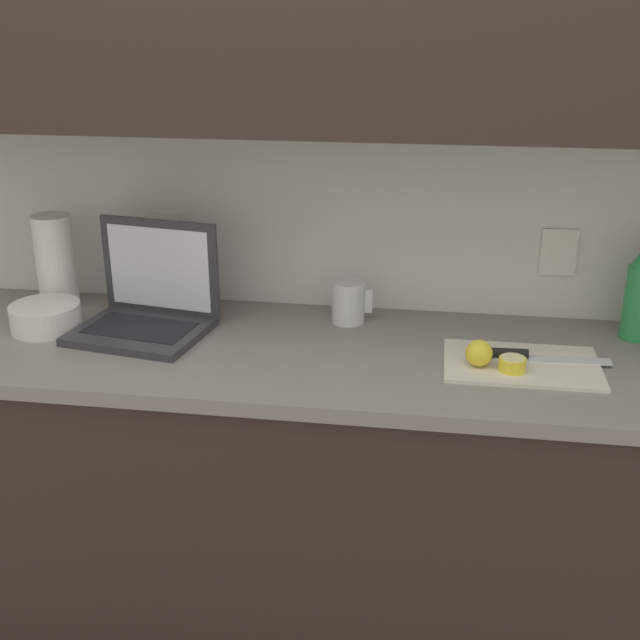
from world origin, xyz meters
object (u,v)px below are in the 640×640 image
at_px(laptop, 148,305).
at_px(cutting_board, 522,364).
at_px(bottle_green_soda, 640,293).
at_px(lemon_whole_beside, 479,353).
at_px(knife, 522,355).
at_px(bowl_white, 46,317).
at_px(paper_towel_roll, 56,262).
at_px(lemon_half_cut, 512,364).
at_px(measuring_cup, 349,302).

xyz_separation_m(laptop, cutting_board, (0.91, -0.09, -0.06)).
distance_m(laptop, cutting_board, 0.92).
bearing_deg(bottle_green_soda, laptop, -174.35).
bearing_deg(lemon_whole_beside, knife, 27.73).
distance_m(lemon_whole_beside, bowl_white, 1.07).
height_order(laptop, bottle_green_soda, laptop).
distance_m(laptop, paper_towel_roll, 0.33).
xyz_separation_m(cutting_board, lemon_half_cut, (-0.03, -0.05, 0.02)).
xyz_separation_m(lemon_whole_beside, bottle_green_soda, (0.39, 0.24, 0.08)).
bearing_deg(cutting_board, measuring_cup, 153.27).
bearing_deg(lemon_whole_beside, laptop, 171.53).
height_order(knife, bottle_green_soda, bottle_green_soda).
bearing_deg(paper_towel_roll, bottle_green_soda, -0.03).
bearing_deg(laptop, knife, 5.20).
bearing_deg(bowl_white, lemon_half_cut, -4.74).
distance_m(laptop, knife, 0.92).
height_order(bottle_green_soda, measuring_cup, bottle_green_soda).
bearing_deg(cutting_board, paper_towel_roll, 170.13).
distance_m(lemon_half_cut, paper_towel_roll, 1.22).
relative_size(bottle_green_soda, bowl_white, 1.46).
relative_size(lemon_whole_beside, paper_towel_roll, 0.24).
bearing_deg(paper_towel_roll, cutting_board, -9.87).
height_order(laptop, measuring_cup, laptop).
height_order(lemon_half_cut, bottle_green_soda, bottle_green_soda).
relative_size(bottle_green_soda, paper_towel_roll, 1.01).
xyz_separation_m(laptop, lemon_whole_beside, (0.81, -0.12, -0.02)).
distance_m(measuring_cup, paper_towel_roll, 0.79).
bearing_deg(laptop, paper_towel_roll, 167.52).
relative_size(lemon_half_cut, paper_towel_roll, 0.24).
distance_m(knife, paper_towel_roll, 1.23).
relative_size(measuring_cup, bowl_white, 0.63).
xyz_separation_m(cutting_board, bottle_green_soda, (0.29, 0.21, 0.11)).
xyz_separation_m(laptop, lemon_half_cut, (0.89, -0.14, -0.04)).
relative_size(cutting_board, lemon_half_cut, 5.79).
relative_size(measuring_cup, paper_towel_roll, 0.43).
relative_size(knife, lemon_whole_beside, 4.85).
bearing_deg(lemon_half_cut, bottle_green_soda, 39.38).
distance_m(lemon_half_cut, bowl_white, 1.15).
bearing_deg(knife, bottle_green_soda, 30.63).
relative_size(laptop, measuring_cup, 3.23).
bearing_deg(paper_towel_roll, lemon_whole_beside, -12.23).
xyz_separation_m(laptop, bottle_green_soda, (1.20, 0.12, 0.05)).
distance_m(lemon_half_cut, lemon_whole_beside, 0.08).
bearing_deg(lemon_half_cut, bowl_white, 175.26).
relative_size(cutting_board, paper_towel_roll, 1.39).
xyz_separation_m(cutting_board, paper_towel_roll, (-1.21, 0.21, 0.12)).
bearing_deg(lemon_half_cut, paper_towel_roll, 167.77).
relative_size(knife, bottle_green_soda, 1.16).
bearing_deg(bowl_white, laptop, 9.31).
bearing_deg(knife, measuring_cup, 153.11).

